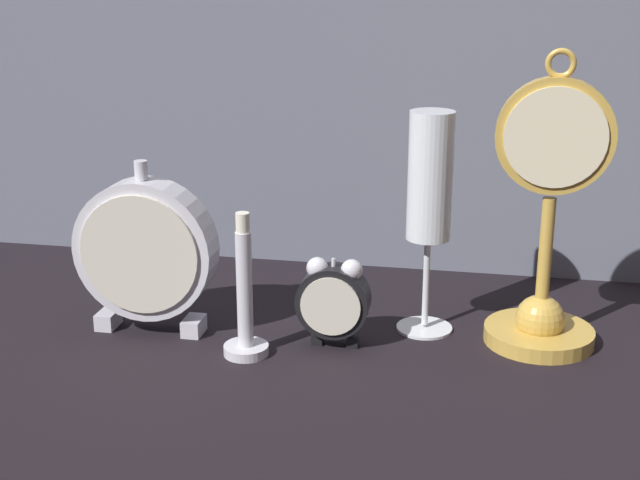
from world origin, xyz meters
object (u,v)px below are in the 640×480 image
(pocket_watch_on_stand, at_px, (546,245))
(champagne_flute, at_px, (430,192))
(mantel_clock_silver, at_px, (146,251))
(brass_candlestick, at_px, (245,308))
(alarm_clock_twin_bell, at_px, (333,298))

(pocket_watch_on_stand, relative_size, champagne_flute, 1.28)
(pocket_watch_on_stand, height_order, mantel_clock_silver, pocket_watch_on_stand)
(mantel_clock_silver, height_order, champagne_flute, champagne_flute)
(pocket_watch_on_stand, height_order, brass_candlestick, pocket_watch_on_stand)
(mantel_clock_silver, relative_size, champagne_flute, 0.79)
(brass_candlestick, bearing_deg, mantel_clock_silver, 162.41)
(pocket_watch_on_stand, xyz_separation_m, alarm_clock_twin_bell, (-0.21, -0.05, -0.06))
(alarm_clock_twin_bell, xyz_separation_m, brass_candlestick, (-0.08, -0.04, -0.00))
(mantel_clock_silver, xyz_separation_m, brass_candlestick, (0.12, -0.04, -0.04))
(mantel_clock_silver, distance_m, brass_candlestick, 0.13)
(pocket_watch_on_stand, relative_size, mantel_clock_silver, 1.62)
(pocket_watch_on_stand, distance_m, champagne_flute, 0.13)
(mantel_clock_silver, distance_m, champagne_flute, 0.31)
(alarm_clock_twin_bell, relative_size, mantel_clock_silver, 0.51)
(mantel_clock_silver, relative_size, brass_candlestick, 1.25)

